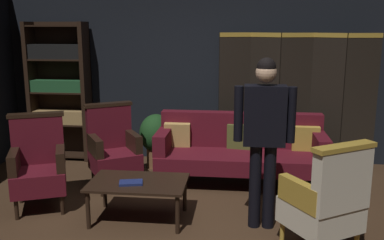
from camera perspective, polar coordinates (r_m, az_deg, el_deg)
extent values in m
plane|color=#3D2819|center=(4.45, -1.21, -14.26)|extent=(10.00, 10.00, 0.00)
cube|color=black|center=(6.45, 1.68, 7.02)|extent=(7.20, 0.10, 2.80)
cube|color=black|center=(6.25, 5.59, 2.64)|extent=(0.45, 0.16, 1.90)
cube|color=#B78E33|center=(6.17, 5.77, 11.10)|extent=(0.45, 0.17, 0.06)
cube|color=black|center=(6.21, 9.43, 2.47)|extent=(0.41, 0.26, 1.90)
cube|color=#B78E33|center=(6.12, 9.74, 10.98)|extent=(0.41, 0.27, 0.06)
cube|color=black|center=(6.19, 13.33, 2.27)|extent=(0.45, 0.15, 1.90)
cube|color=#B78E33|center=(6.10, 13.76, 10.81)|extent=(0.45, 0.16, 0.06)
cube|color=black|center=(6.19, 17.21, 2.05)|extent=(0.40, 0.28, 1.90)
cube|color=#B78E33|center=(6.10, 17.77, 10.58)|extent=(0.41, 0.28, 0.06)
cube|color=black|center=(6.20, 21.16, 1.79)|extent=(0.46, 0.11, 1.90)
cube|color=#B78E33|center=(6.11, 21.83, 10.29)|extent=(0.46, 0.12, 0.06)
cube|color=black|center=(6.94, -20.24, 3.53)|extent=(0.06, 0.32, 2.05)
cube|color=black|center=(6.61, -13.70, 3.53)|extent=(0.06, 0.32, 2.05)
cube|color=black|center=(6.90, -16.56, 3.73)|extent=(0.90, 0.02, 2.05)
cube|color=black|center=(6.97, -16.56, -4.33)|extent=(0.86, 0.30, 0.02)
cube|color=black|center=(6.85, -16.80, -0.46)|extent=(0.86, 0.30, 0.02)
cube|color=#9E7A47|center=(6.81, -16.92, 0.41)|extent=(0.78, 0.22, 0.19)
cube|color=black|center=(6.76, -17.05, 3.53)|extent=(0.86, 0.30, 0.02)
cube|color=#1E4C28|center=(6.73, -17.17, 4.33)|extent=(0.78, 0.22, 0.17)
cube|color=black|center=(6.71, -17.31, 7.61)|extent=(0.86, 0.30, 0.02)
cube|color=black|center=(6.69, -17.45, 8.59)|extent=(0.78, 0.22, 0.21)
cube|color=black|center=(6.69, -17.58, 11.72)|extent=(0.86, 0.30, 0.02)
cylinder|color=black|center=(5.42, -3.94, -8.04)|extent=(0.07, 0.07, 0.22)
cylinder|color=black|center=(5.43, 16.44, -8.52)|extent=(0.07, 0.07, 0.22)
cylinder|color=black|center=(5.98, -2.90, -6.06)|extent=(0.07, 0.07, 0.22)
cylinder|color=black|center=(5.98, 15.48, -6.50)|extent=(0.07, 0.07, 0.22)
cube|color=#4C0F19|center=(5.56, 6.32, -5.29)|extent=(2.10, 0.76, 0.20)
cube|color=#4C0F19|center=(5.77, 6.41, -1.24)|extent=(2.10, 0.18, 0.46)
cube|color=#4C0F19|center=(5.58, -3.76, -2.72)|extent=(0.16, 0.68, 0.26)
cube|color=#4C0F19|center=(5.58, 16.51, -3.20)|extent=(0.16, 0.68, 0.26)
cube|color=tan|center=(5.74, -1.93, -2.06)|extent=(0.35, 0.16, 0.35)
cube|color=#4C5123|center=(5.68, 6.39, -2.28)|extent=(0.35, 0.17, 0.34)
cube|color=#B79338|center=(5.74, 14.71, -2.46)|extent=(0.34, 0.14, 0.35)
cylinder|color=black|center=(4.52, -13.52, -11.45)|extent=(0.04, 0.04, 0.39)
cylinder|color=black|center=(4.31, -1.92, -12.31)|extent=(0.04, 0.04, 0.39)
cylinder|color=black|center=(4.99, -11.40, -9.03)|extent=(0.04, 0.04, 0.39)
cylinder|color=black|center=(4.80, -0.97, -9.65)|extent=(0.04, 0.04, 0.39)
cube|color=black|center=(4.56, -7.10, -8.15)|extent=(1.00, 0.64, 0.03)
cylinder|color=#B78E33|center=(4.53, 16.51, -12.77)|extent=(0.04, 0.04, 0.22)
cylinder|color=#B78E33|center=(4.26, 11.77, -14.20)|extent=(0.04, 0.04, 0.22)
cube|color=beige|center=(4.14, 16.47, -11.73)|extent=(0.77, 0.77, 0.24)
cube|color=beige|center=(3.85, 19.14, -7.55)|extent=(0.54, 0.40, 0.54)
cube|color=#B78E33|center=(3.76, 19.44, -3.38)|extent=(0.58, 0.43, 0.04)
cube|color=#B78E33|center=(4.22, 19.10, -8.12)|extent=(0.34, 0.47, 0.22)
cube|color=#B78E33|center=(3.91, 14.03, -9.43)|extent=(0.34, 0.47, 0.22)
cylinder|color=black|center=(4.98, -22.07, -10.87)|extent=(0.04, 0.04, 0.22)
cylinder|color=black|center=(4.94, -16.68, -10.63)|extent=(0.04, 0.04, 0.22)
cylinder|color=black|center=(5.40, -21.60, -8.99)|extent=(0.04, 0.04, 0.22)
cylinder|color=black|center=(5.37, -16.66, -8.75)|extent=(0.04, 0.04, 0.22)
cube|color=#4C0F19|center=(5.09, -19.44, -7.38)|extent=(0.73, 0.73, 0.24)
cube|color=#4C0F19|center=(5.20, -19.61, -2.48)|extent=(0.56, 0.33, 0.54)
cube|color=black|center=(5.13, -19.85, 0.65)|extent=(0.60, 0.35, 0.04)
cube|color=black|center=(5.04, -22.35, -5.04)|extent=(0.28, 0.50, 0.22)
cube|color=black|center=(5.01, -16.88, -4.75)|extent=(0.28, 0.50, 0.22)
cylinder|color=black|center=(5.32, -11.73, -8.68)|extent=(0.04, 0.04, 0.22)
cylinder|color=black|center=(5.44, -6.98, -8.04)|extent=(0.04, 0.04, 0.22)
cylinder|color=black|center=(5.74, -12.85, -7.15)|extent=(0.04, 0.04, 0.22)
cylinder|color=black|center=(5.85, -8.43, -6.60)|extent=(0.04, 0.04, 0.22)
cube|color=#4C0F19|center=(5.51, -10.09, -5.34)|extent=(0.77, 0.77, 0.24)
cube|color=#4C0F19|center=(5.62, -10.87, -0.89)|extent=(0.54, 0.40, 0.54)
cube|color=black|center=(5.57, -10.99, 2.01)|extent=(0.58, 0.43, 0.04)
cube|color=black|center=(5.39, -12.64, -3.30)|extent=(0.34, 0.47, 0.22)
cube|color=black|center=(5.51, -7.77, -2.77)|extent=(0.34, 0.47, 0.22)
cylinder|color=black|center=(4.42, 10.12, -8.60)|extent=(0.12, 0.12, 0.86)
cylinder|color=black|center=(4.41, 8.28, -8.57)|extent=(0.12, 0.12, 0.86)
cube|color=maroon|center=(4.27, 9.42, -2.68)|extent=(0.32, 0.16, 0.09)
cube|color=black|center=(4.21, 9.54, 0.60)|extent=(0.40, 0.21, 0.58)
cube|color=white|center=(4.32, 9.48, 1.28)|extent=(0.14, 0.01, 0.41)
cube|color=maroon|center=(4.28, 9.59, 4.32)|extent=(0.09, 0.02, 0.04)
cylinder|color=black|center=(4.23, 12.92, 0.65)|extent=(0.09, 0.09, 0.54)
cylinder|color=black|center=(4.21, 6.14, 0.82)|extent=(0.09, 0.09, 0.54)
sphere|color=tan|center=(4.15, 9.74, 6.15)|extent=(0.20, 0.20, 0.20)
sphere|color=black|center=(4.15, 9.76, 6.84)|extent=(0.18, 0.18, 0.18)
cylinder|color=brown|center=(6.29, -4.68, -4.88)|extent=(0.28, 0.28, 0.28)
ellipsoid|color=#193D19|center=(6.19, -4.74, -1.74)|extent=(0.48, 0.48, 0.55)
cube|color=navy|center=(4.49, -8.03, -8.16)|extent=(0.26, 0.20, 0.03)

